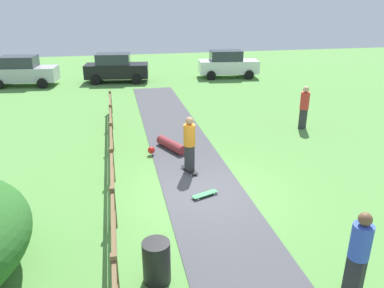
{
  "coord_description": "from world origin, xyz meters",
  "views": [
    {
      "loc": [
        -2.36,
        -9.45,
        5.31
      ],
      "look_at": [
        -0.07,
        1.38,
        1.0
      ],
      "focal_mm": 34.87,
      "sensor_mm": 36.0,
      "label": 1
    }
  ],
  "objects_px": {
    "skater_fallen": "(170,145)",
    "bystander_blue": "(359,251)",
    "parked_car_white": "(228,64)",
    "trash_bin": "(157,262)",
    "bystander_red": "(304,105)",
    "parked_car_black": "(116,68)",
    "parked_car_silver": "(22,71)",
    "skateboard_loose": "(205,194)",
    "skater_riding": "(189,142)"
  },
  "relations": [
    {
      "from": "trash_bin",
      "to": "bystander_blue",
      "type": "distance_m",
      "value": 3.84
    },
    {
      "from": "trash_bin",
      "to": "skater_fallen",
      "type": "xyz_separation_m",
      "value": [
        1.3,
        6.83,
        -0.25
      ]
    },
    {
      "from": "parked_car_black",
      "to": "bystander_red",
      "type": "bearing_deg",
      "value": -56.5
    },
    {
      "from": "parked_car_silver",
      "to": "bystander_blue",
      "type": "bearing_deg",
      "value": -64.66
    },
    {
      "from": "parked_car_white",
      "to": "trash_bin",
      "type": "bearing_deg",
      "value": -110.78
    },
    {
      "from": "trash_bin",
      "to": "parked_car_black",
      "type": "xyz_separation_m",
      "value": [
        -0.36,
        19.9,
        0.51
      ]
    },
    {
      "from": "trash_bin",
      "to": "skater_fallen",
      "type": "relative_size",
      "value": 0.6
    },
    {
      "from": "parked_car_white",
      "to": "parked_car_black",
      "type": "height_order",
      "value": "same"
    },
    {
      "from": "bystander_red",
      "to": "parked_car_black",
      "type": "relative_size",
      "value": 0.43
    },
    {
      "from": "bystander_red",
      "to": "parked_car_white",
      "type": "bearing_deg",
      "value": 89.28
    },
    {
      "from": "bystander_blue",
      "to": "parked_car_white",
      "type": "relative_size",
      "value": 0.41
    },
    {
      "from": "bystander_red",
      "to": "parked_car_black",
      "type": "distance_m",
      "value": 14.06
    },
    {
      "from": "skater_riding",
      "to": "skater_fallen",
      "type": "height_order",
      "value": "skater_riding"
    },
    {
      "from": "skater_fallen",
      "to": "bystander_blue",
      "type": "xyz_separation_m",
      "value": [
        2.33,
        -7.97,
        0.79
      ]
    },
    {
      "from": "skater_fallen",
      "to": "parked_car_black",
      "type": "relative_size",
      "value": 0.34
    },
    {
      "from": "parked_car_white",
      "to": "parked_car_silver",
      "type": "height_order",
      "value": "same"
    },
    {
      "from": "skater_riding",
      "to": "parked_car_silver",
      "type": "distance_m",
      "value": 17.07
    },
    {
      "from": "trash_bin",
      "to": "skateboard_loose",
      "type": "distance_m",
      "value": 3.59
    },
    {
      "from": "parked_car_white",
      "to": "skateboard_loose",
      "type": "bearing_deg",
      "value": -109.04
    },
    {
      "from": "trash_bin",
      "to": "parked_car_black",
      "type": "relative_size",
      "value": 0.21
    },
    {
      "from": "trash_bin",
      "to": "bystander_blue",
      "type": "relative_size",
      "value": 0.5
    },
    {
      "from": "bystander_red",
      "to": "bystander_blue",
      "type": "bearing_deg",
      "value": -112.06
    },
    {
      "from": "bystander_red",
      "to": "parked_car_silver",
      "type": "height_order",
      "value": "parked_car_silver"
    },
    {
      "from": "skater_riding",
      "to": "parked_car_black",
      "type": "height_order",
      "value": "parked_car_black"
    },
    {
      "from": "skater_riding",
      "to": "parked_car_silver",
      "type": "xyz_separation_m",
      "value": [
        -7.98,
        15.08,
        -0.11
      ]
    },
    {
      "from": "skater_riding",
      "to": "skateboard_loose",
      "type": "xyz_separation_m",
      "value": [
        0.1,
        -1.71,
        -0.98
      ]
    },
    {
      "from": "skater_fallen",
      "to": "bystander_blue",
      "type": "relative_size",
      "value": 0.84
    },
    {
      "from": "bystander_red",
      "to": "parked_car_black",
      "type": "xyz_separation_m",
      "value": [
        -7.76,
        11.72,
        -0.08
      ]
    },
    {
      "from": "parked_car_silver",
      "to": "parked_car_white",
      "type": "bearing_deg",
      "value": 0.0
    },
    {
      "from": "skater_riding",
      "to": "parked_car_white",
      "type": "height_order",
      "value": "parked_car_white"
    },
    {
      "from": "skateboard_loose",
      "to": "bystander_red",
      "type": "height_order",
      "value": "bystander_red"
    },
    {
      "from": "skateboard_loose",
      "to": "bystander_red",
      "type": "distance_m",
      "value": 7.65
    },
    {
      "from": "trash_bin",
      "to": "skater_riding",
      "type": "height_order",
      "value": "skater_riding"
    },
    {
      "from": "skater_riding",
      "to": "bystander_red",
      "type": "relative_size",
      "value": 1.0
    },
    {
      "from": "skater_fallen",
      "to": "parked_car_white",
      "type": "distance_m",
      "value": 14.5
    },
    {
      "from": "bystander_red",
      "to": "skateboard_loose",
      "type": "bearing_deg",
      "value": -138.09
    },
    {
      "from": "skateboard_loose",
      "to": "parked_car_black",
      "type": "bearing_deg",
      "value": 97.16
    },
    {
      "from": "bystander_red",
      "to": "parked_car_black",
      "type": "bearing_deg",
      "value": 123.5
    },
    {
      "from": "trash_bin",
      "to": "parked_car_silver",
      "type": "relative_size",
      "value": 0.21
    },
    {
      "from": "parked_car_black",
      "to": "skater_fallen",
      "type": "bearing_deg",
      "value": -82.76
    },
    {
      "from": "bystander_red",
      "to": "parked_car_silver",
      "type": "relative_size",
      "value": 0.43
    },
    {
      "from": "skateboard_loose",
      "to": "parked_car_black",
      "type": "distance_m",
      "value": 16.95
    },
    {
      "from": "skater_fallen",
      "to": "skater_riding",
      "type": "bearing_deg",
      "value": -80.19
    },
    {
      "from": "trash_bin",
      "to": "parked_car_white",
      "type": "relative_size",
      "value": 0.21
    },
    {
      "from": "trash_bin",
      "to": "bystander_red",
      "type": "relative_size",
      "value": 0.48
    },
    {
      "from": "skater_riding",
      "to": "parked_car_black",
      "type": "xyz_separation_m",
      "value": [
        -2.01,
        15.08,
        -0.11
      ]
    },
    {
      "from": "trash_bin",
      "to": "skateboard_loose",
      "type": "xyz_separation_m",
      "value": [
        1.75,
        3.11,
        -0.36
      ]
    },
    {
      "from": "bystander_red",
      "to": "parked_car_white",
      "type": "xyz_separation_m",
      "value": [
        0.15,
        11.72,
        -0.08
      ]
    },
    {
      "from": "skater_fallen",
      "to": "parked_car_black",
      "type": "height_order",
      "value": "parked_car_black"
    },
    {
      "from": "skater_riding",
      "to": "skater_fallen",
      "type": "relative_size",
      "value": 1.24
    }
  ]
}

